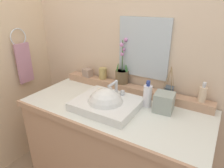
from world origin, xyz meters
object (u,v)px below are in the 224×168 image
at_px(sink_basin, 106,105).
at_px(reed_diffuser, 169,90).
at_px(soap_bar, 101,90).
at_px(trinket_box, 88,73).
at_px(tumbler_cup, 103,73).
at_px(soap_dispenser, 203,94).
at_px(tissue_box, 164,102).
at_px(hand_towel, 24,63).
at_px(potted_plant, 122,74).
at_px(lotion_bottle, 147,95).

bearing_deg(sink_basin, reed_diffuser, 43.48).
xyz_separation_m(soap_bar, reed_diffuser, (0.48, 0.22, 0.03)).
relative_size(sink_basin, trinket_box, 5.42).
bearing_deg(tumbler_cup, reed_diffuser, -1.14).
relative_size(soap_dispenser, tissue_box, 1.09).
xyz_separation_m(reed_diffuser, trinket_box, (-0.77, -0.01, 0.00)).
bearing_deg(tumbler_cup, trinket_box, -171.26).
bearing_deg(soap_bar, hand_towel, -176.30).
bearing_deg(soap_bar, tissue_box, 7.16).
bearing_deg(trinket_box, hand_towel, -146.44).
distance_m(soap_bar, tissue_box, 0.49).
xyz_separation_m(trinket_box, tissue_box, (0.78, -0.14, -0.03)).
bearing_deg(soap_bar, soap_dispenser, 16.64).
height_order(potted_plant, soap_dispenser, potted_plant).
bearing_deg(soap_bar, potted_plant, 75.26).
bearing_deg(tissue_box, tumbler_cup, 164.94).
bearing_deg(hand_towel, soap_bar, 3.70).
height_order(trinket_box, hand_towel, hand_towel).
height_order(soap_bar, reed_diffuser, reed_diffuser).
relative_size(tissue_box, hand_towel, 0.35).
relative_size(tumbler_cup, lotion_bottle, 0.50).
bearing_deg(sink_basin, hand_towel, 176.33).
distance_m(reed_diffuser, hand_towel, 1.35).
distance_m(soap_bar, potted_plant, 0.25).
bearing_deg(soap_dispenser, tumbler_cup, 178.83).
height_order(reed_diffuser, trinket_box, reed_diffuser).
relative_size(sink_basin, reed_diffuser, 2.03).
relative_size(soap_dispenser, reed_diffuser, 0.67).
relative_size(potted_plant, trinket_box, 4.67).
distance_m(soap_bar, hand_towel, 0.85).
relative_size(soap_dispenser, tumbler_cup, 1.47).
bearing_deg(tumbler_cup, hand_towel, -158.26).
distance_m(sink_basin, lotion_bottle, 0.31).
relative_size(soap_dispenser, trinket_box, 1.78).
bearing_deg(trinket_box, tissue_box, -1.95).
bearing_deg(hand_towel, tissue_box, 4.98).
height_order(soap_dispenser, reed_diffuser, reed_diffuser).
xyz_separation_m(sink_basin, soap_bar, (-0.12, 0.12, 0.05)).
relative_size(reed_diffuser, tissue_box, 1.64).
bearing_deg(soap_dispenser, sink_basin, -150.72).
bearing_deg(soap_dispenser, tissue_box, -145.60).
bearing_deg(potted_plant, tissue_box, -21.84).
bearing_deg(hand_towel, trinket_box, 25.06).
distance_m(lotion_bottle, hand_towel, 1.22).
xyz_separation_m(sink_basin, lotion_bottle, (0.24, 0.18, 0.06)).
xyz_separation_m(soap_dispenser, lotion_bottle, (-0.35, -0.15, -0.04)).
xyz_separation_m(soap_dispenser, tumbler_cup, (-0.84, 0.02, -0.01)).
relative_size(soap_bar, soap_dispenser, 0.48).
height_order(sink_basin, soap_dispenser, soap_dispenser).
xyz_separation_m(potted_plant, tumbler_cup, (-0.20, -0.00, -0.03)).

